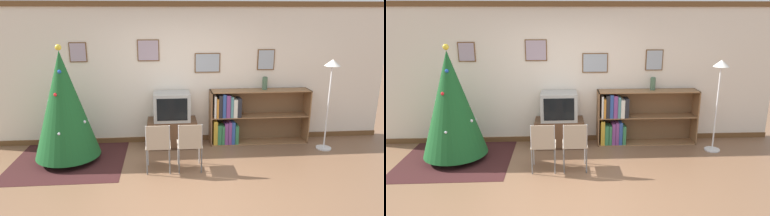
% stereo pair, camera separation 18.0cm
% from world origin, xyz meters
% --- Properties ---
extents(ground_plane, '(24.00, 24.00, 0.00)m').
position_xyz_m(ground_plane, '(0.00, 0.00, 0.00)').
color(ground_plane, brown).
extents(wall_back, '(8.29, 0.11, 2.70)m').
position_xyz_m(wall_back, '(0.00, 2.19, 1.35)').
color(wall_back, silver).
rests_on(wall_back, ground_plane).
extents(area_rug, '(1.91, 1.82, 0.01)m').
position_xyz_m(area_rug, '(-1.94, 1.34, 0.00)').
color(area_rug, '#381919').
rests_on(area_rug, ground_plane).
extents(christmas_tree, '(1.09, 1.09, 2.00)m').
position_xyz_m(christmas_tree, '(-1.94, 1.34, 1.00)').
color(christmas_tree, maroon).
rests_on(christmas_tree, area_rug).
extents(tv_console, '(0.92, 0.49, 0.53)m').
position_xyz_m(tv_console, '(-0.12, 1.88, 0.27)').
color(tv_console, '#412A1A').
rests_on(tv_console, ground_plane).
extents(television, '(0.68, 0.48, 0.53)m').
position_xyz_m(television, '(-0.12, 1.87, 0.80)').
color(television, '#9E9E99').
rests_on(television, tv_console).
extents(folding_chair_left, '(0.40, 0.40, 0.82)m').
position_xyz_m(folding_chair_left, '(-0.38, 0.76, 0.47)').
color(folding_chair_left, tan).
rests_on(folding_chair_left, ground_plane).
extents(folding_chair_right, '(0.40, 0.40, 0.82)m').
position_xyz_m(folding_chair_right, '(0.13, 0.76, 0.47)').
color(folding_chair_right, tan).
rests_on(folding_chair_right, ground_plane).
extents(bookshelf, '(1.94, 0.36, 1.06)m').
position_xyz_m(bookshelf, '(1.22, 1.95, 0.51)').
color(bookshelf, olive).
rests_on(bookshelf, ground_plane).
extents(vase, '(0.10, 0.10, 0.25)m').
position_xyz_m(vase, '(1.68, 2.01, 1.19)').
color(vase, '#47664C').
rests_on(vase, bookshelf).
extents(standing_lamp, '(0.28, 0.28, 1.70)m').
position_xyz_m(standing_lamp, '(2.74, 1.50, 1.30)').
color(standing_lamp, silver).
rests_on(standing_lamp, ground_plane).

